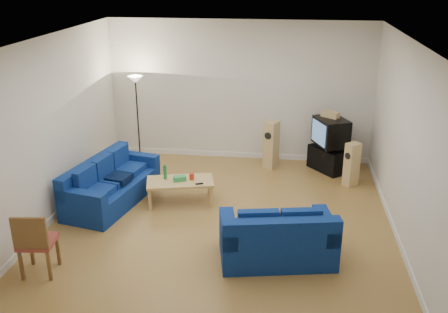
# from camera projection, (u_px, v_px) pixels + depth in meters

# --- Properties ---
(room) EXTENTS (6.01, 6.51, 3.21)m
(room) POSITION_uv_depth(u_px,v_px,m) (221.00, 140.00, 8.36)
(room) COLOR brown
(room) RESTS_ON ground
(sofa_three_seat) EXTENTS (1.39, 2.34, 0.84)m
(sofa_three_seat) POSITION_uv_depth(u_px,v_px,m) (110.00, 187.00, 9.57)
(sofa_three_seat) COLOR #001A5F
(sofa_three_seat) RESTS_ON ground
(sofa_loveseat) EXTENTS (1.88, 1.28, 0.87)m
(sofa_loveseat) POSITION_uv_depth(u_px,v_px,m) (277.00, 241.00, 7.64)
(sofa_loveseat) COLOR #001A5F
(sofa_loveseat) RESTS_ON ground
(coffee_table) EXTENTS (1.37, 0.91, 0.46)m
(coffee_table) POSITION_uv_depth(u_px,v_px,m) (180.00, 183.00, 9.51)
(coffee_table) COLOR tan
(coffee_table) RESTS_ON ground
(bottle) EXTENTS (0.07, 0.07, 0.28)m
(bottle) POSITION_uv_depth(u_px,v_px,m) (165.00, 172.00, 9.52)
(bottle) COLOR #197233
(bottle) RESTS_ON coffee_table
(tissue_box) EXTENTS (0.26, 0.21, 0.09)m
(tissue_box) POSITION_uv_depth(u_px,v_px,m) (180.00, 179.00, 9.46)
(tissue_box) COLOR green
(tissue_box) RESTS_ON coffee_table
(red_canister) EXTENTS (0.10, 0.10, 0.13)m
(red_canister) POSITION_uv_depth(u_px,v_px,m) (192.00, 176.00, 9.51)
(red_canister) COLOR red
(red_canister) RESTS_ON coffee_table
(remote) EXTENTS (0.15, 0.10, 0.02)m
(remote) POSITION_uv_depth(u_px,v_px,m) (199.00, 184.00, 9.33)
(remote) COLOR black
(remote) RESTS_ON coffee_table
(tv_stand) EXTENTS (0.92, 0.97, 0.53)m
(tv_stand) POSITION_uv_depth(u_px,v_px,m) (328.00, 159.00, 11.07)
(tv_stand) COLOR black
(tv_stand) RESTS_ON ground
(av_receiver) EXTENTS (0.42, 0.46, 0.09)m
(av_receiver) POSITION_uv_depth(u_px,v_px,m) (329.00, 146.00, 10.99)
(av_receiver) COLOR black
(av_receiver) RESTS_ON tv_stand
(television) EXTENTS (0.82, 0.93, 0.59)m
(television) POSITION_uv_depth(u_px,v_px,m) (331.00, 132.00, 10.80)
(television) COLOR black
(television) RESTS_ON av_receiver
(centre_speaker) EXTENTS (0.41, 0.35, 0.14)m
(centre_speaker) POSITION_uv_depth(u_px,v_px,m) (330.00, 114.00, 10.76)
(centre_speaker) COLOR #D5B473
(centre_speaker) RESTS_ON television
(speaker_left) EXTENTS (0.37, 0.40, 1.08)m
(speaker_left) POSITION_uv_depth(u_px,v_px,m) (271.00, 145.00, 11.12)
(speaker_left) COLOR #D5B473
(speaker_left) RESTS_ON ground
(speaker_right) EXTENTS (0.35, 0.34, 0.92)m
(speaker_right) POSITION_uv_depth(u_px,v_px,m) (352.00, 164.00, 10.23)
(speaker_right) COLOR #D5B473
(speaker_right) RESTS_ON ground
(floor_lamp) EXTENTS (0.34, 0.34, 2.01)m
(floor_lamp) POSITION_uv_depth(u_px,v_px,m) (136.00, 92.00, 11.09)
(floor_lamp) COLOR black
(floor_lamp) RESTS_ON ground
(dining_chair) EXTENTS (0.55, 0.55, 1.03)m
(dining_chair) POSITION_uv_depth(u_px,v_px,m) (35.00, 241.00, 7.18)
(dining_chair) COLOR brown
(dining_chair) RESTS_ON ground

